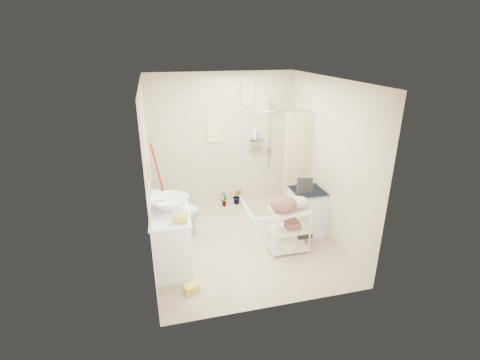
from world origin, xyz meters
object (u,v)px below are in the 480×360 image
Objects in this scene: vanity at (172,239)px; laundry_rack at (289,226)px; washing_machine at (307,212)px; toilet at (176,213)px.

vanity reaches higher than laundry_rack.
laundry_rack is (1.79, -0.04, -0.01)m from vanity.
washing_machine is 0.69m from laundry_rack.
vanity is 2.34m from washing_machine.
toilet is 2.23m from washing_machine.
laundry_rack is at bearing -137.80° from washing_machine.
vanity is at bearing 169.61° from toilet.
laundry_rack is (1.67, -0.91, 0.02)m from toilet.
toilet is at bearing 168.20° from washing_machine.
vanity is at bearing 179.21° from laundry_rack.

